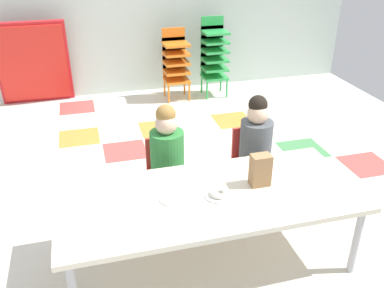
# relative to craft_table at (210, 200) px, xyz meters

# --- Properties ---
(ground_plane) EXTENTS (6.06, 5.43, 0.02)m
(ground_plane) POSITION_rel_craft_table_xyz_m (0.08, 0.86, -0.51)
(ground_plane) COLOR silver
(craft_table) EXTENTS (1.94, 0.83, 0.54)m
(craft_table) POSITION_rel_craft_table_xyz_m (0.00, 0.00, 0.00)
(craft_table) COLOR beige
(craft_table) RESTS_ON ground_plane
(seated_child_near_camera) EXTENTS (0.32, 0.31, 0.92)m
(seated_child_near_camera) POSITION_rel_craft_table_xyz_m (-0.15, 0.64, 0.05)
(seated_child_near_camera) COLOR red
(seated_child_near_camera) RESTS_ON ground_plane
(seated_child_middle_seat) EXTENTS (0.33, 0.33, 0.92)m
(seated_child_middle_seat) POSITION_rel_craft_table_xyz_m (0.58, 0.64, 0.05)
(seated_child_middle_seat) COLOR red
(seated_child_middle_seat) RESTS_ON ground_plane
(kid_chair_orange_stack) EXTENTS (0.32, 0.30, 0.92)m
(kid_chair_orange_stack) POSITION_rel_craft_table_xyz_m (0.50, 3.12, 0.02)
(kid_chair_orange_stack) COLOR orange
(kid_chair_orange_stack) RESTS_ON ground_plane
(kid_chair_green_stack) EXTENTS (0.32, 0.30, 1.04)m
(kid_chair_green_stack) POSITION_rel_craft_table_xyz_m (1.03, 3.12, 0.08)
(kid_chair_green_stack) COLOR green
(kid_chair_green_stack) RESTS_ON ground_plane
(folded_activity_table) EXTENTS (0.90, 0.29, 1.09)m
(folded_activity_table) POSITION_rel_craft_table_xyz_m (-1.29, 3.38, 0.04)
(folded_activity_table) COLOR red
(folded_activity_table) RESTS_ON ground_plane
(paper_bag_brown) EXTENTS (0.13, 0.09, 0.22)m
(paper_bag_brown) POSITION_rel_craft_table_xyz_m (0.35, 0.03, 0.15)
(paper_bag_brown) COLOR #9E754C
(paper_bag_brown) RESTS_ON craft_table
(paper_plate_near_edge) EXTENTS (0.18, 0.18, 0.01)m
(paper_plate_near_edge) POSITION_rel_craft_table_xyz_m (0.05, -0.03, 0.04)
(paper_plate_near_edge) COLOR white
(paper_plate_near_edge) RESTS_ON craft_table
(paper_plate_center_table) EXTENTS (0.18, 0.18, 0.01)m
(paper_plate_center_table) POSITION_rel_craft_table_xyz_m (-0.24, 0.02, 0.04)
(paper_plate_center_table) COLOR white
(paper_plate_center_table) RESTS_ON craft_table
(donut_powdered_on_plate) EXTENTS (0.12, 0.12, 0.03)m
(donut_powdered_on_plate) POSITION_rel_craft_table_xyz_m (0.05, -0.03, 0.06)
(donut_powdered_on_plate) COLOR white
(donut_powdered_on_plate) RESTS_ON craft_table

